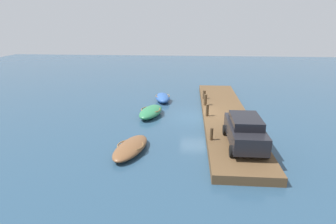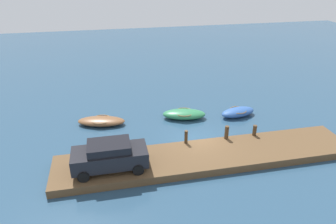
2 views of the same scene
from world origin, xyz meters
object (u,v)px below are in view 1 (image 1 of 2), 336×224
object	(u,v)px
mooring_post_mid_east	(205,100)
mooring_post_east	(204,95)
dinghy_blue	(163,98)
parked_car	(245,131)
rowboat_green	(151,112)
rowboat_brown	(131,148)
mooring_post_mid_west	(207,110)
mooring_post_west	(212,134)

from	to	relation	value
mooring_post_mid_east	mooring_post_east	size ratio (longest dim) A/B	1.22
dinghy_blue	parked_car	bearing A→B (deg)	-161.60
parked_car	rowboat_green	bearing A→B (deg)	45.77
rowboat_brown	mooring_post_mid_east	world-z (taller)	mooring_post_mid_east
rowboat_brown	mooring_post_east	world-z (taller)	mooring_post_east
mooring_post_mid_west	mooring_post_east	xyz separation A→B (m)	(4.96, 0.00, -0.08)
mooring_post_mid_east	mooring_post_east	bearing A→B (deg)	0.00
rowboat_green	mooring_post_mid_west	distance (m)	4.67
mooring_post_west	mooring_post_east	world-z (taller)	mooring_post_west
parked_car	mooring_post_east	bearing A→B (deg)	10.18
rowboat_brown	rowboat_green	size ratio (longest dim) A/B	1.05
rowboat_green	mooring_post_west	distance (m)	7.18
rowboat_brown	mooring_post_east	xyz separation A→B (m)	(10.49, -4.80, 0.59)
rowboat_green	mooring_post_east	size ratio (longest dim) A/B	4.78
mooring_post_mid_west	mooring_post_mid_east	world-z (taller)	mooring_post_mid_east
rowboat_green	mooring_post_mid_east	bearing A→B (deg)	-55.77
mooring_post_west	parked_car	world-z (taller)	parked_car
rowboat_brown	dinghy_blue	size ratio (longest dim) A/B	1.24
rowboat_brown	parked_car	bearing A→B (deg)	-73.34
mooring_post_mid_west	mooring_post_mid_east	xyz separation A→B (m)	(2.87, 0.00, 0.01)
rowboat_green	dinghy_blue	distance (m)	4.46
mooring_post_east	parked_car	bearing A→B (deg)	-169.62
rowboat_green	dinghy_blue	size ratio (longest dim) A/B	1.18
rowboat_brown	rowboat_green	distance (m)	6.60
mooring_post_mid_east	rowboat_brown	bearing A→B (deg)	150.27
mooring_post_mid_east	mooring_post_mid_west	bearing A→B (deg)	180.00
mooring_post_west	dinghy_blue	bearing A→B (deg)	21.67
mooring_post_west	parked_car	distance (m)	2.00
dinghy_blue	mooring_post_west	bearing A→B (deg)	-168.72
mooring_post_mid_east	parked_car	size ratio (longest dim) A/B	0.22
rowboat_green	mooring_post_mid_west	bearing A→B (deg)	-90.91
dinghy_blue	mooring_post_mid_east	size ratio (longest dim) A/B	3.32
rowboat_brown	mooring_post_mid_west	world-z (taller)	mooring_post_mid_west
mooring_post_mid_west	mooring_post_east	size ratio (longest dim) A/B	1.20
mooring_post_west	mooring_post_mid_west	xyz separation A→B (m)	(4.50, 0.00, 0.08)
dinghy_blue	mooring_post_west	size ratio (longest dim) A/B	4.05
mooring_post_mid_east	parked_car	bearing A→B (deg)	-166.99
rowboat_green	parked_car	bearing A→B (deg)	-121.74
dinghy_blue	mooring_post_west	world-z (taller)	mooring_post_west
mooring_post_east	mooring_post_mid_east	bearing A→B (deg)	180.00
mooring_post_mid_west	rowboat_green	bearing A→B (deg)	76.80
mooring_post_mid_west	parked_car	bearing A→B (deg)	-160.10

